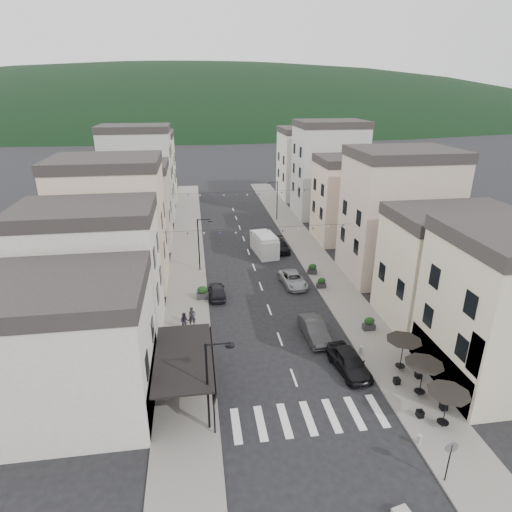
{
  "coord_description": "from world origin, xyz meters",
  "views": [
    {
      "loc": [
        -6.25,
        -18.22,
        19.1
      ],
      "look_at": [
        -0.54,
        20.73,
        3.5
      ],
      "focal_mm": 30.0,
      "sensor_mm": 36.0,
      "label": 1
    }
  ],
  "objects_px": {
    "parked_car_a": "(349,362)",
    "parked_car_b": "(314,330)",
    "parked_car_e": "(217,291)",
    "pedestrian_b": "(185,322)",
    "parked_car_c": "(293,279)",
    "pedestrian_a": "(192,317)",
    "parked_car_d": "(280,246)",
    "delivery_van": "(265,244)"
  },
  "relations": [
    {
      "from": "pedestrian_b",
      "to": "parked_car_b",
      "type": "bearing_deg",
      "value": -17.57
    },
    {
      "from": "parked_car_d",
      "to": "pedestrian_a",
      "type": "distance_m",
      "value": 20.19
    },
    {
      "from": "parked_car_d",
      "to": "parked_car_e",
      "type": "height_order",
      "value": "parked_car_e"
    },
    {
      "from": "parked_car_a",
      "to": "delivery_van",
      "type": "distance_m",
      "value": 24.01
    },
    {
      "from": "parked_car_b",
      "to": "pedestrian_a",
      "type": "distance_m",
      "value": 10.3
    },
    {
      "from": "parked_car_a",
      "to": "pedestrian_a",
      "type": "xyz_separation_m",
      "value": [
        -11.09,
        7.76,
        0.21
      ]
    },
    {
      "from": "parked_car_a",
      "to": "parked_car_b",
      "type": "distance_m",
      "value": 4.8
    },
    {
      "from": "parked_car_d",
      "to": "pedestrian_b",
      "type": "height_order",
      "value": "pedestrian_b"
    },
    {
      "from": "delivery_van",
      "to": "parked_car_a",
      "type": "bearing_deg",
      "value": -92.29
    },
    {
      "from": "parked_car_a",
      "to": "parked_car_e",
      "type": "height_order",
      "value": "parked_car_a"
    },
    {
      "from": "delivery_van",
      "to": "pedestrian_b",
      "type": "bearing_deg",
      "value": -127.0
    },
    {
      "from": "parked_car_a",
      "to": "parked_car_d",
      "type": "bearing_deg",
      "value": 82.55
    },
    {
      "from": "parked_car_e",
      "to": "pedestrian_b",
      "type": "relative_size",
      "value": 2.38
    },
    {
      "from": "delivery_van",
      "to": "parked_car_b",
      "type": "bearing_deg",
      "value": -94.81
    },
    {
      "from": "parked_car_a",
      "to": "delivery_van",
      "type": "height_order",
      "value": "delivery_van"
    },
    {
      "from": "parked_car_b",
      "to": "delivery_van",
      "type": "distance_m",
      "value": 19.31
    },
    {
      "from": "pedestrian_b",
      "to": "parked_car_c",
      "type": "bearing_deg",
      "value": 30.31
    },
    {
      "from": "parked_car_b",
      "to": "parked_car_c",
      "type": "distance_m",
      "value": 10.02
    },
    {
      "from": "parked_car_d",
      "to": "delivery_van",
      "type": "relative_size",
      "value": 0.78
    },
    {
      "from": "parked_car_b",
      "to": "parked_car_d",
      "type": "bearing_deg",
      "value": 83.73
    },
    {
      "from": "parked_car_c",
      "to": "pedestrian_a",
      "type": "relative_size",
      "value": 2.66
    },
    {
      "from": "parked_car_a",
      "to": "parked_car_e",
      "type": "bearing_deg",
      "value": 115.99
    },
    {
      "from": "parked_car_e",
      "to": "delivery_van",
      "type": "xyz_separation_m",
      "value": [
        6.48,
        10.84,
        0.62
      ]
    },
    {
      "from": "parked_car_b",
      "to": "pedestrian_b",
      "type": "bearing_deg",
      "value": 163.88
    },
    {
      "from": "parked_car_a",
      "to": "parked_car_e",
      "type": "distance_m",
      "value": 15.69
    },
    {
      "from": "parked_car_b",
      "to": "parked_car_e",
      "type": "distance_m",
      "value": 11.23
    },
    {
      "from": "parked_car_d",
      "to": "parked_car_c",
      "type": "bearing_deg",
      "value": -95.71
    },
    {
      "from": "parked_car_d",
      "to": "delivery_van",
      "type": "bearing_deg",
      "value": -162.27
    },
    {
      "from": "parked_car_c",
      "to": "delivery_van",
      "type": "xyz_separation_m",
      "value": [
        -1.45,
        9.28,
        0.64
      ]
    },
    {
      "from": "parked_car_c",
      "to": "pedestrian_b",
      "type": "distance_m",
      "value": 13.29
    },
    {
      "from": "parked_car_a",
      "to": "delivery_van",
      "type": "bearing_deg",
      "value": 87.67
    },
    {
      "from": "delivery_van",
      "to": "parked_car_d",
      "type": "bearing_deg",
      "value": 11.96
    },
    {
      "from": "parked_car_a",
      "to": "parked_car_b",
      "type": "xyz_separation_m",
      "value": [
        -1.28,
        4.63,
        -0.03
      ]
    },
    {
      "from": "pedestrian_b",
      "to": "parked_car_d",
      "type": "bearing_deg",
      "value": 52.25
    },
    {
      "from": "parked_car_d",
      "to": "parked_car_e",
      "type": "bearing_deg",
      "value": -128.4
    },
    {
      "from": "parked_car_b",
      "to": "delivery_van",
      "type": "height_order",
      "value": "delivery_van"
    },
    {
      "from": "parked_car_b",
      "to": "pedestrian_a",
      "type": "xyz_separation_m",
      "value": [
        -9.81,
        3.13,
        0.24
      ]
    },
    {
      "from": "parked_car_c",
      "to": "parked_car_e",
      "type": "distance_m",
      "value": 8.08
    },
    {
      "from": "parked_car_e",
      "to": "pedestrian_b",
      "type": "xyz_separation_m",
      "value": [
        -3.02,
        -5.98,
        0.28
      ]
    },
    {
      "from": "parked_car_e",
      "to": "pedestrian_a",
      "type": "bearing_deg",
      "value": 64.03
    },
    {
      "from": "parked_car_e",
      "to": "delivery_van",
      "type": "distance_m",
      "value": 12.64
    },
    {
      "from": "delivery_van",
      "to": "pedestrian_a",
      "type": "relative_size",
      "value": 3.27
    }
  ]
}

